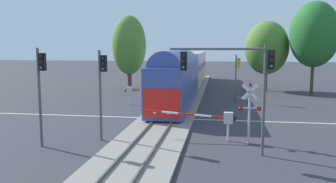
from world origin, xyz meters
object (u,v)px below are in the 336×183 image
(commuter_train, at_px, (186,71))
(crossing_gate_far, at_px, (136,91))
(traffic_signal_median, at_px, (102,81))
(oak_behind_train, at_px, (129,45))
(oak_far_right, at_px, (267,48))
(crossing_gate_near, at_px, (218,118))
(traffic_signal_near_right, at_px, (237,71))
(traffic_signal_far_side, at_px, (237,71))
(traffic_signal_near_left, at_px, (41,81))
(maple_right_background, at_px, (314,34))
(crossing_signal_mast, at_px, (250,106))

(commuter_train, relative_size, crossing_gate_far, 6.50)
(crossing_gate_far, xyz_separation_m, traffic_signal_median, (1.16, -13.21, 2.34))
(oak_behind_train, bearing_deg, oak_far_right, 1.03)
(traffic_signal_median, distance_m, oak_far_right, 29.86)
(crossing_gate_near, xyz_separation_m, crossing_gate_far, (-8.20, 12.13, -0.02))
(traffic_signal_median, relative_size, oak_far_right, 0.61)
(traffic_signal_near_right, relative_size, traffic_signal_far_side, 1.20)
(crossing_gate_near, height_order, traffic_signal_near_left, traffic_signal_near_left)
(commuter_train, bearing_deg, maple_right_background, 4.28)
(commuter_train, bearing_deg, crossing_gate_near, -79.20)
(commuter_train, distance_m, traffic_signal_median, 22.93)
(crossing_gate_far, relative_size, maple_right_background, 0.54)
(crossing_gate_far, height_order, traffic_signal_far_side, traffic_signal_far_side)
(oak_behind_train, bearing_deg, commuter_train, -24.19)
(crossing_signal_mast, distance_m, oak_far_right, 26.61)
(crossing_gate_far, distance_m, oak_behind_train, 14.64)
(crossing_gate_near, distance_m, traffic_signal_far_side, 15.63)
(crossing_gate_near, xyz_separation_m, crossing_signal_mast, (1.86, -0.36, 0.84))
(crossing_gate_far, relative_size, traffic_signal_near_right, 1.02)
(crossing_signal_mast, bearing_deg, crossing_gate_far, 128.85)
(crossing_gate_near, relative_size, oak_far_right, 0.63)
(oak_behind_train, bearing_deg, traffic_signal_median, -78.49)
(traffic_signal_near_right, relative_size, oak_far_right, 0.65)
(crossing_gate_far, relative_size, oak_behind_train, 0.60)
(crossing_signal_mast, bearing_deg, commuter_train, 105.22)
(traffic_signal_near_left, bearing_deg, crossing_gate_near, 16.12)
(crossing_gate_far, xyz_separation_m, oak_far_right, (14.22, 13.58, 4.24))
(traffic_signal_near_right, height_order, oak_behind_train, oak_behind_train)
(crossing_gate_near, height_order, traffic_signal_median, traffic_signal_median)
(crossing_gate_near, bearing_deg, commuter_train, 100.80)
(crossing_gate_near, xyz_separation_m, traffic_signal_near_right, (0.96, -2.73, 3.08))
(crossing_gate_far, distance_m, traffic_signal_median, 13.47)
(maple_right_background, height_order, oak_far_right, maple_right_background)
(traffic_signal_far_side, xyz_separation_m, oak_behind_train, (-14.25, 9.96, 2.66))
(oak_behind_train, bearing_deg, traffic_signal_near_right, -64.53)
(crossing_gate_near, relative_size, crossing_gate_far, 0.95)
(traffic_signal_near_left, relative_size, traffic_signal_median, 1.03)
(crossing_gate_near, height_order, oak_far_right, oak_far_right)
(crossing_signal_mast, bearing_deg, traffic_signal_near_left, -167.95)
(traffic_signal_median, height_order, maple_right_background, maple_right_background)
(crossing_signal_mast, distance_m, oak_behind_train, 29.66)
(commuter_train, height_order, traffic_signal_near_left, traffic_signal_near_left)
(commuter_train, xyz_separation_m, traffic_signal_median, (-2.91, -22.73, 0.96))
(crossing_gate_near, distance_m, traffic_signal_near_right, 4.23)
(oak_behind_train, height_order, oak_far_right, oak_behind_train)
(crossing_gate_near, bearing_deg, traffic_signal_far_side, 83.25)
(crossing_signal_mast, distance_m, traffic_signal_near_left, 12.26)
(crossing_gate_far, distance_m, maple_right_background, 22.83)
(crossing_gate_far, bearing_deg, commuter_train, 66.85)
(traffic_signal_far_side, distance_m, oak_behind_train, 17.59)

